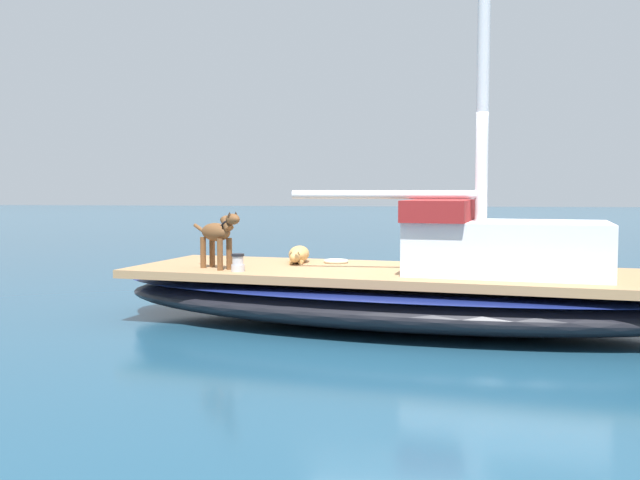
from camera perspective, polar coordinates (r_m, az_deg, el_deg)
The scene contains 7 objects.
ground_plane at distance 8.57m, azimuth 6.68°, elevation -6.82°, with size 120.00×120.00×0.00m, color navy.
sailboat_main at distance 8.52m, azimuth 6.70°, elevation -4.60°, with size 3.63×7.54×0.66m.
cabin_house at distance 8.29m, azimuth 14.33°, elevation -0.27°, with size 1.73×2.42×0.84m.
dog_brown at distance 8.58m, azimuth -8.25°, elevation 0.46°, with size 0.66×0.78×0.70m.
dog_tan at distance 9.26m, azimuth -1.74°, elevation -1.19°, with size 0.95×0.28×0.22m.
deck_winch at distance 8.32m, azimuth -6.65°, elevation -1.87°, with size 0.16×0.16×0.21m.
coiled_rope at distance 9.24m, azimuth 1.30°, elevation -1.72°, with size 0.32×0.32×0.04m, color beige.
Camera 1 is at (8.41, 0.22, 1.62)m, focal length 39.60 mm.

